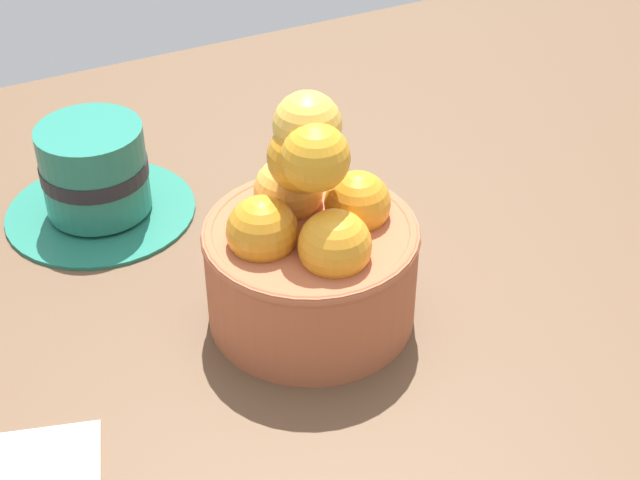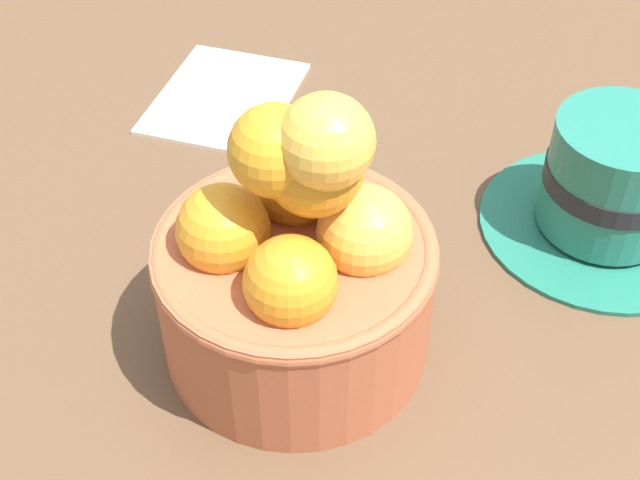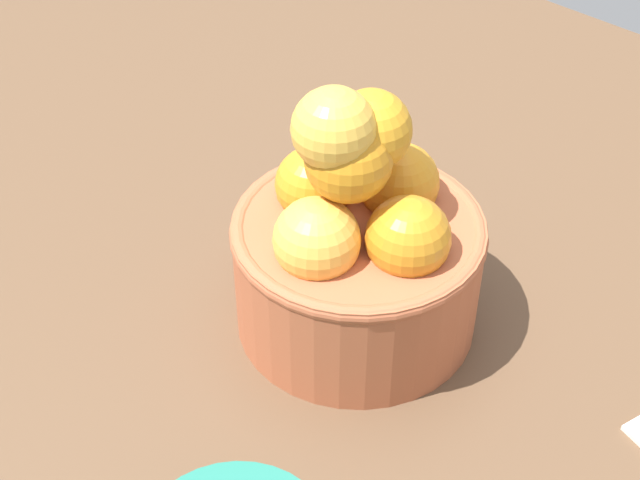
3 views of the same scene
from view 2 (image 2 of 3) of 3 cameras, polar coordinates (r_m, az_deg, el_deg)
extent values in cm
cube|color=brown|center=(48.66, -1.47, -7.72)|extent=(138.98, 84.78, 3.08)
cylinder|color=#AD5938|center=(44.78, -1.58, -3.63)|extent=(13.78, 13.78, 7.15)
torus|color=#AD5938|center=(42.51, -1.67, -0.72)|extent=(13.98, 13.98, 1.00)
sphere|color=orange|center=(39.22, -1.58, -2.72)|extent=(4.29, 4.29, 4.29)
sphere|color=#F9AF43|center=(41.73, 2.86, 0.73)|extent=(4.57, 4.57, 4.57)
sphere|color=orange|center=(44.07, -1.81, 3.54)|extent=(4.48, 4.48, 4.48)
sphere|color=orange|center=(41.70, -6.27, 0.44)|extent=(4.52, 4.52, 4.52)
sphere|color=orange|center=(38.86, -0.39, 4.52)|extent=(4.52, 4.52, 4.52)
sphere|color=orange|center=(38.87, -2.86, 6.17)|extent=(4.21, 4.21, 4.21)
sphere|color=gold|center=(37.47, 0.39, 6.34)|extent=(4.26, 4.26, 4.26)
cylinder|color=#206D58|center=(56.07, 17.60, 1.02)|extent=(14.53, 14.53, 0.60)
cylinder|color=#237260|center=(53.73, 18.43, 3.96)|extent=(7.93, 7.93, 6.89)
cylinder|color=black|center=(53.71, 18.44, 3.99)|extent=(8.09, 8.09, 1.24)
cube|color=white|center=(64.36, -6.16, 9.19)|extent=(13.64, 11.95, 0.60)
camera|label=1|loc=(0.70, -53.31, 36.07)|focal=54.13mm
camera|label=3|loc=(0.62, 37.98, 40.02)|focal=53.02mm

